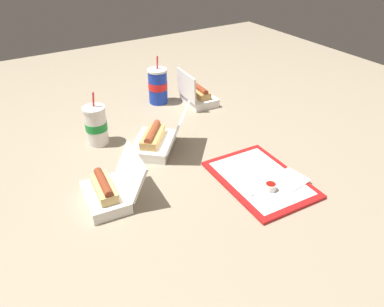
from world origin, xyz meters
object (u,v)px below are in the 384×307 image
(soda_cup_front, at_px, (96,125))
(soda_cup_corner, at_px, (158,86))
(ketchup_cup, at_px, (270,186))
(clamshell_hotdog_front, at_px, (198,96))
(clamshell_hotdog_corner, at_px, (156,141))
(plastic_fork, at_px, (244,186))
(clamshell_hotdog_center, at_px, (108,191))
(food_tray, at_px, (260,179))

(soda_cup_front, bearing_deg, soda_cup_corner, -60.23)
(ketchup_cup, height_order, clamshell_hotdog_front, clamshell_hotdog_front)
(ketchup_cup, height_order, soda_cup_corner, soda_cup_corner)
(clamshell_hotdog_corner, bearing_deg, soda_cup_front, 46.29)
(soda_cup_front, bearing_deg, plastic_fork, -150.63)
(plastic_fork, distance_m, clamshell_hotdog_front, 0.70)
(plastic_fork, xyz_separation_m, clamshell_hotdog_center, (0.18, 0.41, 0.02))
(clamshell_hotdog_front, bearing_deg, ketchup_cup, 166.80)
(plastic_fork, bearing_deg, soda_cup_corner, -2.20)
(plastic_fork, height_order, clamshell_hotdog_center, clamshell_hotdog_center)
(soda_cup_corner, bearing_deg, plastic_fork, 174.31)
(clamshell_hotdog_center, bearing_deg, ketchup_cup, -116.85)
(clamshell_hotdog_front, bearing_deg, soda_cup_front, 101.27)
(clamshell_hotdog_center, xyz_separation_m, soda_cup_corner, (0.60, -0.49, 0.05))
(ketchup_cup, bearing_deg, food_tray, -13.13)
(ketchup_cup, relative_size, clamshell_hotdog_corner, 0.14)
(ketchup_cup, distance_m, plastic_fork, 0.09)
(clamshell_hotdog_corner, xyz_separation_m, soda_cup_front, (0.17, 0.18, 0.04))
(food_tray, height_order, ketchup_cup, ketchup_cup)
(clamshell_hotdog_front, bearing_deg, clamshell_hotdog_center, 126.91)
(clamshell_hotdog_center, height_order, soda_cup_corner, soda_cup_corner)
(ketchup_cup, xyz_separation_m, soda_cup_corner, (0.83, -0.01, 0.06))
(plastic_fork, height_order, soda_cup_front, soda_cup_front)
(food_tray, relative_size, soda_cup_front, 1.74)
(clamshell_hotdog_center, bearing_deg, food_tray, -109.26)
(ketchup_cup, bearing_deg, soda_cup_front, 31.53)
(food_tray, height_order, soda_cup_front, soda_cup_front)
(plastic_fork, distance_m, soda_cup_front, 0.64)
(food_tray, relative_size, clamshell_hotdog_center, 1.87)
(clamshell_hotdog_corner, bearing_deg, plastic_fork, -160.80)
(clamshell_hotdog_front, xyz_separation_m, clamshell_hotdog_center, (-0.48, 0.64, -0.00))
(ketchup_cup, relative_size, soda_cup_corner, 0.17)
(plastic_fork, xyz_separation_m, soda_cup_corner, (0.78, -0.08, 0.07))
(clamshell_hotdog_front, xyz_separation_m, clamshell_hotdog_corner, (-0.28, 0.37, 0.00))
(clamshell_hotdog_corner, bearing_deg, clamshell_hotdog_front, -52.81)
(clamshell_hotdog_front, height_order, clamshell_hotdog_center, clamshell_hotdog_front)
(food_tray, distance_m, clamshell_hotdog_front, 0.67)
(food_tray, xyz_separation_m, plastic_fork, (-0.01, 0.08, 0.01))
(food_tray, xyz_separation_m, soda_cup_front, (0.54, 0.39, 0.07))
(soda_cup_corner, bearing_deg, ketchup_cup, 179.14)
(ketchup_cup, relative_size, soda_cup_front, 0.18)
(ketchup_cup, bearing_deg, clamshell_hotdog_front, -13.20)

